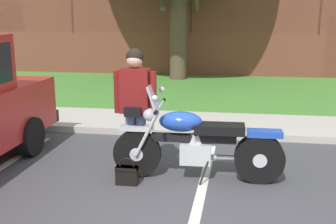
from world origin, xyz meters
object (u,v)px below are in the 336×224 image
Objects in this scene: hedge_left at (99,54)px; brick_building at (202,18)px; rider_person at (135,103)px; hedge_center_left at (190,55)px; hedge_center_right at (287,57)px; handbag at (127,174)px; motorcycle at (203,144)px.

hedge_left is 6.32m from brick_building.
brick_building is (3.66, 4.97, 1.34)m from hedge_left.
rider_person is 0.07× the size of brick_building.
hedge_left and hedge_center_left have the same top height.
hedge_center_right is (7.08, 0.00, 0.00)m from hedge_left.
handbag is 0.11× the size of hedge_left.
brick_building is (0.12, 4.97, 1.34)m from hedge_center_left.
motorcycle is 0.09× the size of brick_building.
rider_person is 10.68m from hedge_center_right.
hedge_center_left is at bearing -180.00° from hedge_center_right.
hedge_center_right is 0.13× the size of brick_building.
brick_building reaches higher than hedge_left.
handbag is 11.05m from hedge_center_right.
hedge_left is 0.12× the size of brick_building.
hedge_left is (-3.81, 10.15, -0.34)m from rider_person.
motorcycle reaches higher than handbag.
handbag is at bearing -89.61° from brick_building.
hedge_left is 0.95× the size of hedge_center_left.
hedge_center_right is (2.37, 10.21, 0.16)m from motorcycle.
handbag is 10.55m from hedge_center_left.
motorcycle reaches higher than hedge_left.
hedge_center_right is at bearing 72.10° from rider_person.
hedge_left and hedge_center_right have the same top height.
hedge_left is at bearing 180.00° from hedge_center_left.
rider_person is at bearing 176.27° from motorcycle.
hedge_center_left is at bearing 96.56° from motorcycle.
rider_person reaches higher than hedge_center_right.
brick_building reaches higher than hedge_center_right.
hedge_center_left is 0.13× the size of brick_building.
handbag is 11.20m from hedge_left.
motorcycle is 1.06m from handbag.
rider_person is 10.85m from hedge_left.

